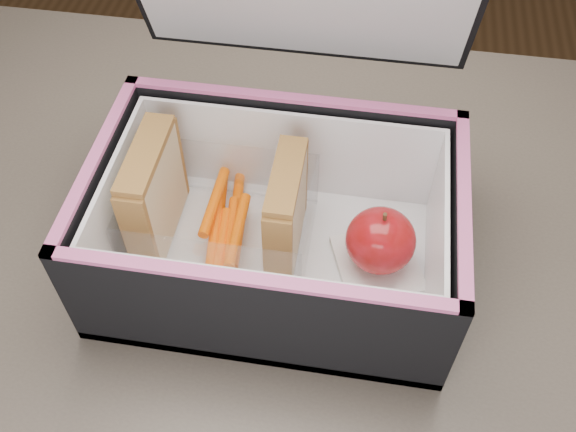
% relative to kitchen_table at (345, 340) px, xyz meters
% --- Properties ---
extents(kitchen_table, '(1.20, 0.80, 0.75)m').
position_rel_kitchen_table_xyz_m(kitchen_table, '(0.00, 0.00, 0.00)').
color(kitchen_table, brown).
rests_on(kitchen_table, ground).
extents(lunch_bag, '(0.32, 0.29, 0.31)m').
position_rel_kitchen_table_xyz_m(lunch_bag, '(-0.08, 0.03, 0.16)').
color(lunch_bag, black).
rests_on(lunch_bag, kitchen_table).
extents(plastic_tub, '(0.17, 0.12, 0.07)m').
position_rel_kitchen_table_xyz_m(plastic_tub, '(-0.13, 0.03, 0.14)').
color(plastic_tub, white).
rests_on(plastic_tub, lunch_bag).
extents(sandwich_left, '(0.03, 0.10, 0.11)m').
position_rel_kitchen_table_xyz_m(sandwich_left, '(-0.19, 0.03, 0.16)').
color(sandwich_left, tan).
rests_on(sandwich_left, plastic_tub).
extents(sandwich_right, '(0.03, 0.09, 0.10)m').
position_rel_kitchen_table_xyz_m(sandwich_right, '(-0.07, 0.03, 0.16)').
color(sandwich_right, tan).
rests_on(sandwich_right, plastic_tub).
extents(carrot_sticks, '(0.05, 0.14, 0.03)m').
position_rel_kitchen_table_xyz_m(carrot_sticks, '(-0.13, 0.04, 0.12)').
color(carrot_sticks, '#F45E08').
rests_on(carrot_sticks, plastic_tub).
extents(paper_napkin, '(0.10, 0.10, 0.01)m').
position_rel_kitchen_table_xyz_m(paper_napkin, '(0.02, 0.02, 0.11)').
color(paper_napkin, white).
rests_on(paper_napkin, lunch_bag).
extents(red_apple, '(0.08, 0.08, 0.07)m').
position_rel_kitchen_table_xyz_m(red_apple, '(0.02, 0.03, 0.14)').
color(red_apple, '#7E0903').
rests_on(red_apple, paper_napkin).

